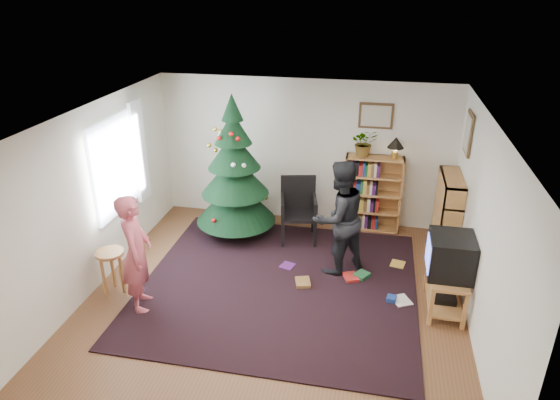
% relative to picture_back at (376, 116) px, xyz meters
% --- Properties ---
extents(floor, '(5.00, 5.00, 0.00)m').
position_rel_picture_back_xyz_m(floor, '(-1.15, -2.48, -1.95)').
color(floor, brown).
rests_on(floor, ground).
extents(ceiling, '(5.00, 5.00, 0.00)m').
position_rel_picture_back_xyz_m(ceiling, '(-1.15, -2.48, 0.55)').
color(ceiling, white).
rests_on(ceiling, wall_back).
extents(wall_back, '(5.00, 0.02, 2.50)m').
position_rel_picture_back_xyz_m(wall_back, '(-1.15, 0.02, -0.70)').
color(wall_back, silver).
rests_on(wall_back, floor).
extents(wall_front, '(5.00, 0.02, 2.50)m').
position_rel_picture_back_xyz_m(wall_front, '(-1.15, -4.97, -0.70)').
color(wall_front, silver).
rests_on(wall_front, floor).
extents(wall_left, '(0.02, 5.00, 2.50)m').
position_rel_picture_back_xyz_m(wall_left, '(-3.65, -2.48, -0.70)').
color(wall_left, silver).
rests_on(wall_left, floor).
extents(wall_right, '(0.02, 5.00, 2.50)m').
position_rel_picture_back_xyz_m(wall_right, '(1.35, -2.48, -0.70)').
color(wall_right, silver).
rests_on(wall_right, floor).
extents(rug, '(3.80, 3.60, 0.02)m').
position_rel_picture_back_xyz_m(rug, '(-1.15, -2.17, -1.94)').
color(rug, black).
rests_on(rug, floor).
extents(window_pane, '(0.04, 1.20, 1.40)m').
position_rel_picture_back_xyz_m(window_pane, '(-3.62, -1.88, -0.45)').
color(window_pane, silver).
rests_on(window_pane, wall_left).
extents(curtain, '(0.06, 0.35, 1.60)m').
position_rel_picture_back_xyz_m(curtain, '(-3.58, -1.18, -0.45)').
color(curtain, white).
rests_on(curtain, wall_left).
extents(picture_back, '(0.55, 0.03, 0.42)m').
position_rel_picture_back_xyz_m(picture_back, '(0.00, 0.00, 0.00)').
color(picture_back, '#4C3319').
rests_on(picture_back, wall_back).
extents(picture_right, '(0.03, 0.50, 0.60)m').
position_rel_picture_back_xyz_m(picture_right, '(1.33, -0.73, 0.00)').
color(picture_right, '#4C3319').
rests_on(picture_right, wall_right).
extents(christmas_tree, '(1.32, 1.32, 2.39)m').
position_rel_picture_back_xyz_m(christmas_tree, '(-2.17, -0.78, -0.95)').
color(christmas_tree, '#3F2816').
rests_on(christmas_tree, rug).
extents(bookshelf_back, '(0.95, 0.30, 1.30)m').
position_rel_picture_back_xyz_m(bookshelf_back, '(0.05, -0.14, -1.29)').
color(bookshelf_back, '#BE8444').
rests_on(bookshelf_back, floor).
extents(bookshelf_right, '(0.30, 0.95, 1.30)m').
position_rel_picture_back_xyz_m(bookshelf_right, '(1.19, -0.79, -1.29)').
color(bookshelf_right, '#BE8444').
rests_on(bookshelf_right, floor).
extents(tv_stand, '(0.46, 0.83, 0.55)m').
position_rel_picture_back_xyz_m(tv_stand, '(1.07, -2.29, -1.63)').
color(tv_stand, '#BE8444').
rests_on(tv_stand, floor).
extents(crt_tv, '(0.55, 0.59, 0.52)m').
position_rel_picture_back_xyz_m(crt_tv, '(1.07, -2.29, -1.14)').
color(crt_tv, black).
rests_on(crt_tv, tv_stand).
extents(armchair, '(0.68, 0.68, 1.05)m').
position_rel_picture_back_xyz_m(armchair, '(-1.10, -0.70, -1.38)').
color(armchair, black).
rests_on(armchair, rug).
extents(stool, '(0.38, 0.38, 0.63)m').
position_rel_picture_back_xyz_m(stool, '(-3.35, -2.78, -1.46)').
color(stool, '#BE8444').
rests_on(stool, floor).
extents(person_standing, '(0.55, 0.67, 1.60)m').
position_rel_picture_back_xyz_m(person_standing, '(-2.83, -3.00, -1.15)').
color(person_standing, '#BD4B58').
rests_on(person_standing, rug).
extents(person_by_chair, '(1.06, 1.04, 1.72)m').
position_rel_picture_back_xyz_m(person_by_chair, '(-0.39, -1.61, -1.09)').
color(person_by_chair, black).
rests_on(person_by_chair, rug).
extents(potted_plant, '(0.49, 0.45, 0.46)m').
position_rel_picture_back_xyz_m(potted_plant, '(-0.15, -0.14, -0.42)').
color(potted_plant, gray).
rests_on(potted_plant, bookshelf_back).
extents(table_lamp, '(0.27, 0.27, 0.36)m').
position_rel_picture_back_xyz_m(table_lamp, '(0.35, -0.13, -0.41)').
color(table_lamp, '#A57F33').
rests_on(table_lamp, bookshelf_back).
extents(floor_clutter, '(1.86, 1.16, 0.08)m').
position_rel_picture_back_xyz_m(floor_clutter, '(-0.09, -1.89, -1.91)').
color(floor_clutter, '#A51E19').
rests_on(floor_clutter, rug).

